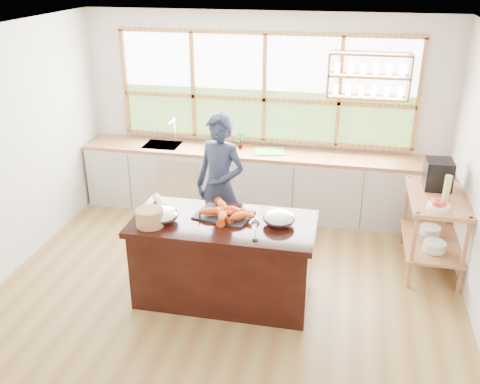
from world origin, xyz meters
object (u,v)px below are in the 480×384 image
(cook, at_px, (220,186))
(espresso_machine, at_px, (438,174))
(wicker_basket, at_px, (150,217))
(island, at_px, (224,260))

(cook, bearing_deg, espresso_machine, 27.39)
(espresso_machine, relative_size, wicker_basket, 1.24)
(wicker_basket, bearing_deg, espresso_machine, 28.35)
(espresso_machine, height_order, wicker_basket, espresso_machine)
(island, relative_size, cook, 1.07)
(cook, distance_m, espresso_machine, 2.49)
(island, height_order, espresso_machine, espresso_machine)
(cook, height_order, espresso_machine, cook)
(island, height_order, wicker_basket, wicker_basket)
(island, bearing_deg, wicker_basket, -161.29)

